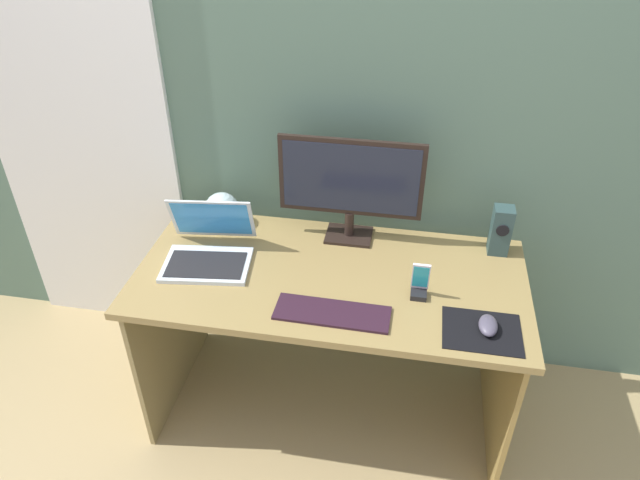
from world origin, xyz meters
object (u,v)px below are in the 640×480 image
object	(u,v)px
fishbowl	(222,210)
phone_in_dock	(420,284)
speaker_right	(501,230)
mouse	(488,325)
monitor	(351,184)
keyboard_external	(332,313)
laptop	(209,249)

from	to	relation	value
fishbowl	phone_in_dock	distance (m)	0.87
speaker_right	fishbowl	xyz separation A→B (m)	(-1.09, 0.00, -0.03)
fishbowl	mouse	bearing A→B (deg)	-23.91
monitor	fishbowl	world-z (taller)	monitor
fishbowl	speaker_right	bearing A→B (deg)	-0.26
monitor	keyboard_external	distance (m)	0.52
laptop	mouse	bearing A→B (deg)	-12.02
laptop	monitor	bearing A→B (deg)	25.69
fishbowl	phone_in_dock	bearing A→B (deg)	-21.67
laptop	fishbowl	xyz separation A→B (m)	(-0.03, 0.24, 0.02)
monitor	mouse	xyz separation A→B (m)	(0.51, -0.45, -0.22)
fishbowl	mouse	distance (m)	1.13
phone_in_dock	fishbowl	bearing A→B (deg)	158.33
keyboard_external	mouse	xyz separation A→B (m)	(0.50, 0.01, 0.02)
monitor	fishbowl	bearing A→B (deg)	179.47
mouse	phone_in_dock	xyz separation A→B (m)	(-0.22, 0.14, 0.03)
monitor	speaker_right	size ratio (longest dim) A/B	2.82
speaker_right	phone_in_dock	distance (m)	0.43
speaker_right	keyboard_external	size ratio (longest dim) A/B	0.50
phone_in_dock	mouse	bearing A→B (deg)	-31.31
monitor	keyboard_external	xyz separation A→B (m)	(0.01, -0.46, -0.23)
speaker_right	fishbowl	size ratio (longest dim) A/B	1.37
speaker_right	keyboard_external	distance (m)	0.73
fishbowl	monitor	bearing A→B (deg)	-0.53
speaker_right	fishbowl	bearing A→B (deg)	179.74
keyboard_external	phone_in_dock	size ratio (longest dim) A/B	2.78
keyboard_external	monitor	bearing A→B (deg)	91.92
keyboard_external	mouse	size ratio (longest dim) A/B	3.83
speaker_right	phone_in_dock	xyz separation A→B (m)	(-0.28, -0.32, -0.05)
laptop	fishbowl	bearing A→B (deg)	95.99
fishbowl	mouse	world-z (taller)	fishbowl
speaker_right	laptop	xyz separation A→B (m)	(-1.06, -0.24, -0.05)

